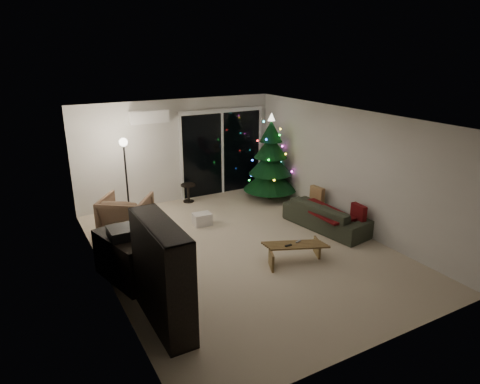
# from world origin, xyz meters

# --- Properties ---
(room) EXTENTS (6.50, 7.51, 2.60)m
(room) POSITION_xyz_m (0.46, 1.49, 1.02)
(room) COLOR beige
(room) RESTS_ON ground
(bookshelf) EXTENTS (0.92, 1.53, 1.50)m
(bookshelf) POSITION_xyz_m (-2.25, -1.44, 0.75)
(bookshelf) COLOR black
(bookshelf) RESTS_ON floor
(media_cabinet) EXTENTS (0.75, 1.31, 0.77)m
(media_cabinet) POSITION_xyz_m (-2.25, -0.04, 0.39)
(media_cabinet) COLOR black
(media_cabinet) RESTS_ON floor
(stereo) EXTENTS (0.39, 0.46, 0.16)m
(stereo) POSITION_xyz_m (-2.25, -0.04, 0.85)
(stereo) COLOR black
(stereo) RESTS_ON media_cabinet
(armchair) EXTENTS (1.28, 1.28, 0.85)m
(armchair) POSITION_xyz_m (-1.74, 1.72, 0.42)
(armchair) COLOR brown
(armchair) RESTS_ON floor
(ottoman) EXTENTS (0.58, 0.58, 0.45)m
(ottoman) POSITION_xyz_m (-1.31, 1.07, 0.22)
(ottoman) COLOR beige
(ottoman) RESTS_ON floor
(cardboard_box_a) EXTENTS (0.47, 0.40, 0.29)m
(cardboard_box_a) POSITION_xyz_m (-1.49, 0.33, 0.14)
(cardboard_box_a) COLOR white
(cardboard_box_a) RESTS_ON floor
(cardboard_box_b) EXTENTS (0.39, 0.30, 0.26)m
(cardboard_box_b) POSITION_xyz_m (-0.19, 1.47, 0.13)
(cardboard_box_b) COLOR white
(cardboard_box_b) RESTS_ON floor
(side_table) EXTENTS (0.41, 0.41, 0.45)m
(side_table) POSITION_xyz_m (0.12, 2.98, 0.23)
(side_table) COLOR black
(side_table) RESTS_ON floor
(floor_lamp) EXTENTS (0.29, 0.29, 1.80)m
(floor_lamp) POSITION_xyz_m (-1.49, 2.47, 0.90)
(floor_lamp) COLOR black
(floor_lamp) RESTS_ON floor
(sofa) EXTENTS (1.03, 2.01, 0.56)m
(sofa) POSITION_xyz_m (2.05, 0.04, 0.28)
(sofa) COLOR black
(sofa) RESTS_ON floor
(sofa_throw) EXTENTS (0.60, 1.38, 0.05)m
(sofa_throw) POSITION_xyz_m (1.95, 0.04, 0.40)
(sofa_throw) COLOR maroon
(sofa_throw) RESTS_ON sofa
(cushion_a) EXTENTS (0.14, 0.38, 0.37)m
(cushion_a) POSITION_xyz_m (2.30, 0.69, 0.51)
(cushion_a) COLOR #A07651
(cushion_a) RESTS_ON sofa
(cushion_b) EXTENTS (0.14, 0.37, 0.37)m
(cushion_b) POSITION_xyz_m (2.30, -0.61, 0.51)
(cushion_b) COLOR maroon
(cushion_b) RESTS_ON sofa
(coffee_table) EXTENTS (1.12, 0.76, 0.34)m
(coffee_table) POSITION_xyz_m (0.58, -0.86, 0.17)
(coffee_table) COLOR brown
(coffee_table) RESTS_ON floor
(remote_a) EXTENTS (0.13, 0.04, 0.02)m
(remote_a) POSITION_xyz_m (0.43, -0.86, 0.35)
(remote_a) COLOR black
(remote_a) RESTS_ON coffee_table
(remote_b) EXTENTS (0.13, 0.08, 0.02)m
(remote_b) POSITION_xyz_m (0.68, -0.81, 0.35)
(remote_b) COLOR slate
(remote_b) RESTS_ON coffee_table
(christmas_tree) EXTENTS (1.65, 1.65, 2.16)m
(christmas_tree) POSITION_xyz_m (2.03, 2.21, 1.08)
(christmas_tree) COLOR black
(christmas_tree) RESTS_ON floor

